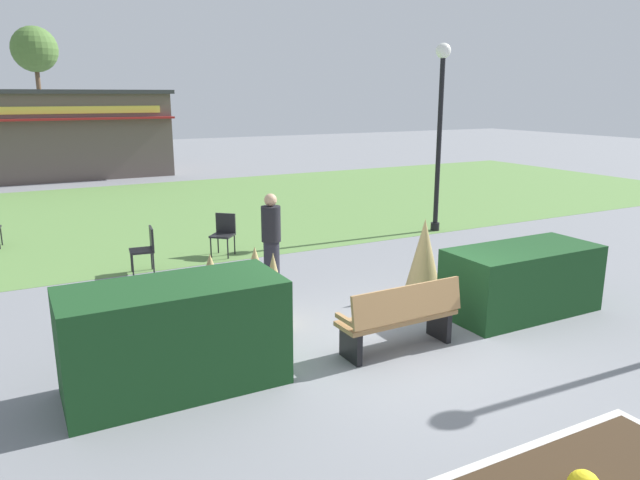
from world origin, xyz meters
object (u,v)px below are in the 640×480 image
Objects in this scene: person_strolling at (271,240)px; cafe_chair_east at (224,231)px; lamppost_mid at (440,116)px; cafe_chair_center at (146,246)px; food_kiosk at (47,133)px; trash_bin at (159,345)px; park_bench at (400,317)px; tree_right_bg at (35,50)px.

cafe_chair_east is at bearing 66.11° from person_strolling.
lamppost_mid reaches higher than person_strolling.
cafe_chair_east is at bearing 17.58° from cafe_chair_center.
food_kiosk is at bearing 73.00° from person_strolling.
lamppost_mid is 0.47× the size of food_kiosk.
food_kiosk is 5.71× the size of person_strolling.
trash_bin is at bearing -90.60° from food_kiosk.
park_bench is at bearing -106.75° from person_strolling.
trash_bin is at bearing -116.90° from cafe_chair_east.
cafe_chair_center is (0.79, 4.45, 0.13)m from trash_bin.
food_kiosk is at bearing 116.33° from lamppost_mid.
lamppost_mid is at bearing 30.72° from trash_bin.
person_strolling is 33.66m from tree_right_bg.
person_strolling is (2.34, -18.04, -0.92)m from food_kiosk.
lamppost_mid is at bearing -1.88° from person_strolling.
food_kiosk reaches higher than trash_bin.
lamppost_mid is 5.09× the size of cafe_chair_east.
park_bench is 0.38× the size of lamppost_mid.
trash_bin is 5.61m from cafe_chair_east.
trash_bin is 36.18m from tree_right_bg.
trash_bin is at bearing 165.69° from park_bench.
park_bench reaches higher than trash_bin.
lamppost_mid reaches higher than food_kiosk.
trash_bin is at bearing -149.28° from lamppost_mid.
lamppost_mid is 17.63m from food_kiosk.
food_kiosk is at bearing 98.49° from cafe_chair_east.
lamppost_mid is at bearing -63.67° from food_kiosk.
food_kiosk is 10.85× the size of cafe_chair_east.
person_strolling is at bearing -82.60° from food_kiosk.
tree_right_bg reaches higher than park_bench.
cafe_chair_center is at bearing -162.42° from cafe_chair_east.
lamppost_mid is 7.59m from cafe_chair_center.
lamppost_mid is 9.64m from trash_bin.
person_strolling is at bearing 44.36° from trash_bin.
tree_right_bg is at bearing 93.22° from park_bench.
trash_bin is 0.08× the size of food_kiosk.
park_bench is 7.83m from lamppost_mid.
lamppost_mid reaches higher than cafe_chair_center.
trash_bin is 4.52m from cafe_chair_center.
cafe_chair_center is at bearing -177.47° from lamppost_mid.
trash_bin is (-8.02, -4.77, -2.43)m from lamppost_mid.
lamppost_mid is at bearing 2.53° from cafe_chair_center.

